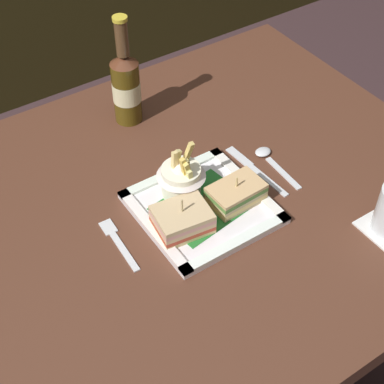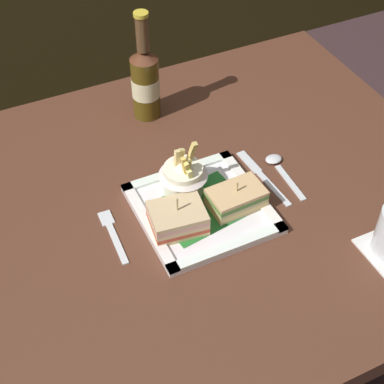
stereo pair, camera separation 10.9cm
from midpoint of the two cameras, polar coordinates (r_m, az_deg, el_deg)
The scene contains 10 objects.
ground_plane at distance 1.74m, azimuth -2.57°, elevation -18.25°, with size 6.00×6.00×0.00m, color #3B2729.
dining_table at distance 1.20m, azimuth -3.56°, elevation -4.24°, with size 1.13×0.88×0.74m.
square_plate at distance 1.11m, azimuth -1.80°, elevation -1.69°, with size 0.24×0.24×0.02m.
sandwich_half_left at distance 1.06m, azimuth -3.91°, elevation -2.84°, with size 0.11×0.09×0.07m.
sandwich_half_right at distance 1.10m, azimuth 1.46°, elevation -0.32°, with size 0.11×0.07×0.06m.
fries_cup at distance 1.10m, azimuth -3.89°, elevation 1.41°, with size 0.09×0.09×0.12m.
beer_bottle at distance 1.28m, azimuth -8.89°, elevation 10.11°, with size 0.06×0.06×0.25m.
fork at distance 1.08m, azimuth -10.14°, elevation -4.90°, with size 0.03×0.14×0.00m.
knife at distance 1.20m, azimuth 3.43°, elevation 2.15°, with size 0.03×0.18×0.00m.
spoon at distance 1.22m, azimuth 4.90°, elevation 3.22°, with size 0.03×0.14×0.01m.
Camera 1 is at (-0.42, -0.66, 1.56)m, focal length 54.95 mm.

